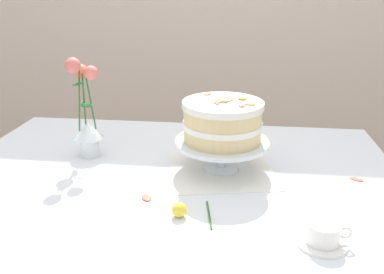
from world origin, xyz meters
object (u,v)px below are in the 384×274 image
at_px(cake_stand, 222,145).
at_px(layer_cake, 222,121).
at_px(teacup, 323,235).
at_px(fallen_rose, 181,210).
at_px(dining_table, 171,206).
at_px(flower_vase, 86,117).

height_order(cake_stand, layer_cake, layer_cake).
distance_m(teacup, fallen_rose, 0.34).
height_order(dining_table, fallen_rose, fallen_rose).
height_order(dining_table, layer_cake, layer_cake).
xyz_separation_m(teacup, fallen_rose, (-0.33, 0.08, -0.01)).
height_order(layer_cake, flower_vase, flower_vase).
xyz_separation_m(layer_cake, fallen_rose, (-0.09, -0.29, -0.14)).
relative_size(dining_table, flower_vase, 4.14).
relative_size(dining_table, teacup, 11.60).
bearing_deg(teacup, dining_table, 144.15).
xyz_separation_m(dining_table, teacup, (0.39, -0.28, 0.12)).
height_order(cake_stand, fallen_rose, cake_stand).
xyz_separation_m(dining_table, layer_cake, (0.15, 0.08, 0.25)).
height_order(dining_table, cake_stand, cake_stand).
bearing_deg(fallen_rose, layer_cake, 73.24).
xyz_separation_m(cake_stand, fallen_rose, (-0.09, -0.29, -0.07)).
bearing_deg(fallen_rose, cake_stand, 73.25).
xyz_separation_m(flower_vase, fallen_rose, (0.36, -0.35, -0.12)).
bearing_deg(teacup, cake_stand, 123.84).
relative_size(cake_stand, teacup, 2.40).
distance_m(dining_table, teacup, 0.50).
xyz_separation_m(layer_cake, teacup, (0.24, -0.36, -0.14)).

